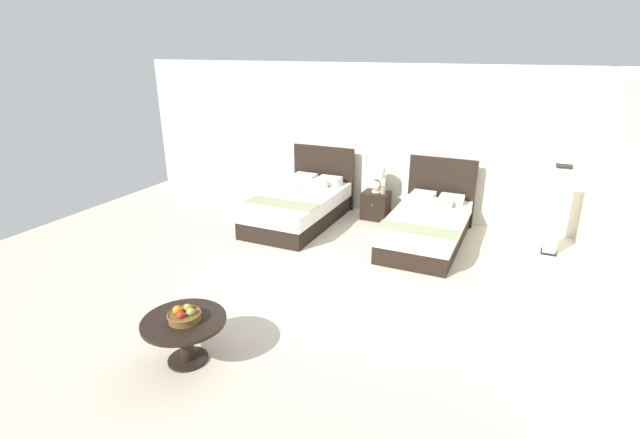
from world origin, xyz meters
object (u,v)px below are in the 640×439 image
vase (383,190)px  coffee_table (185,330)px  bed_near_corner (427,226)px  nightstand (376,205)px  floor_lamp_corner (556,211)px  bed_near_window (300,206)px  fruit_bowl (184,315)px  table_lamp (377,176)px

vase → coffee_table: vase is taller
bed_near_corner → nightstand: bearing=145.4°
bed_near_corner → floor_lamp_corner: (1.80, 0.37, 0.40)m
bed_near_window → fruit_bowl: bearing=-79.2°
bed_near_window → vase: size_ratio=16.18×
bed_near_window → nightstand: bed_near_window is taller
coffee_table → floor_lamp_corner: floor_lamp_corner is taller
bed_near_corner → vase: bed_near_corner is taller
table_lamp → floor_lamp_corner: bearing=-7.9°
bed_near_corner → nightstand: 1.33m
bed_near_window → table_lamp: size_ratio=4.75×
floor_lamp_corner → nightstand: bearing=172.5°
vase → bed_near_window: bearing=-150.8°
bed_near_window → nightstand: bearing=33.4°
nightstand → fruit_bowl: (-0.40, -4.74, 0.28)m
table_lamp → vase: size_ratio=3.40×
nightstand → bed_near_corner: bearing=-34.6°
bed_near_corner → vase: bearing=143.1°
bed_near_corner → nightstand: size_ratio=4.38×
vase → coffee_table: size_ratio=0.17×
bed_near_window → fruit_bowl: 4.05m
coffee_table → bed_near_window: bearing=100.5°
coffee_table → floor_lamp_corner: (3.31, 4.35, 0.33)m
fruit_bowl → table_lamp: bearing=85.1°
bed_near_window → bed_near_corner: bearing=0.2°
fruit_bowl → nightstand: bearing=85.1°
bed_near_window → coffee_table: bed_near_window is taller
bed_near_window → vase: bed_near_window is taller
bed_near_window → coffee_table: 4.04m
nightstand → coffee_table: size_ratio=0.60×
fruit_bowl → floor_lamp_corner: bearing=52.9°
vase → fruit_bowl: (-0.54, -4.70, -0.04)m
coffee_table → fruit_bowl: fruit_bowl is taller
bed_near_window → nightstand: 1.39m
bed_near_window → bed_near_corner: 2.26m
bed_near_corner → fruit_bowl: bearing=-110.6°
fruit_bowl → floor_lamp_corner: floor_lamp_corner is taller
coffee_table → vase: bearing=83.2°
fruit_bowl → bed_near_corner: bearing=69.4°
coffee_table → floor_lamp_corner: size_ratio=0.60×
bed_near_window → table_lamp: bearing=34.1°
table_lamp → vase: table_lamp is taller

